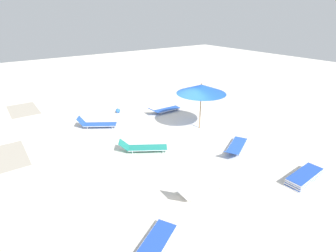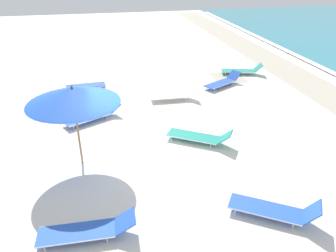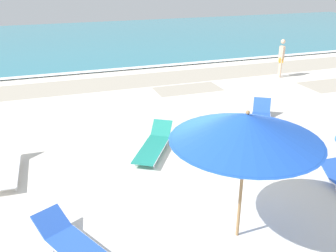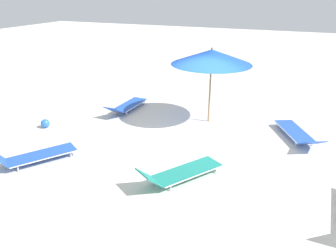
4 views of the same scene
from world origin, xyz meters
TOP-DOWN VIEW (x-y plane):
  - ground_plane at (0.00, 0.01)m, footprint 60.00×60.00m
  - beach_umbrella at (0.13, -1.71)m, footprint 2.64×2.64m
  - lounger_stack at (-5.93, -1.64)m, footprint 0.71×1.89m
  - sun_lounger_under_umbrella at (3.56, 2.92)m, footprint 1.64×2.08m
  - sun_lounger_near_water_left at (-0.32, 2.20)m, footprint 1.70×2.18m
  - sun_lounger_near_water_right at (-4.14, 2.23)m, footprint 0.70×2.06m
  - sun_lounger_mid_beach_solo at (3.27, -1.54)m, footprint 0.68×2.21m
  - sun_lounger_mid_beach_pair_a at (-2.80, -1.34)m, footprint 1.57×2.29m
  - sun_lounger_mid_beach_pair_b at (-5.34, 4.95)m, footprint 1.57×2.17m
  - beach_ball at (4.97, 0.93)m, footprint 0.29×0.29m

SIDE VIEW (x-z plane):
  - ground_plane at x=0.00m, z-range -0.16..0.00m
  - beach_ball at x=4.97m, z-range 0.00..0.29m
  - lounger_stack at x=-5.93m, z-range 0.00..0.32m
  - sun_lounger_mid_beach_pair_a at x=-2.80m, z-range -0.03..0.44m
  - sun_lounger_mid_beach_solo at x=3.27m, z-range -0.03..0.44m
  - sun_lounger_near_water_left at x=-0.32m, z-range -0.06..0.48m
  - sun_lounger_mid_beach_pair_b at x=-5.34m, z-range -0.06..0.48m
  - sun_lounger_under_umbrella at x=3.56m, z-range -0.09..0.53m
  - sun_lounger_near_water_right at x=-4.14m, z-range -0.09..0.53m
  - beach_umbrella at x=0.13m, z-range 0.96..3.51m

